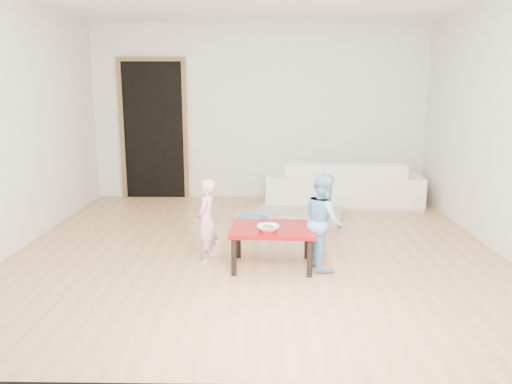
{
  "coord_description": "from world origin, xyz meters",
  "views": [
    {
      "loc": [
        0.09,
        -5.09,
        1.69
      ],
      "look_at": [
        0.0,
        -0.2,
        0.65
      ],
      "focal_mm": 35.0,
      "sensor_mm": 36.0,
      "label": 1
    }
  ],
  "objects_px": {
    "sofa": "(343,182)",
    "child_blue": "(324,221)",
    "red_table": "(272,247)",
    "basin": "(252,222)",
    "bowl": "(268,228)",
    "child_pink": "(206,221)"
  },
  "relations": [
    {
      "from": "sofa",
      "to": "red_table",
      "type": "bearing_deg",
      "value": 72.2
    },
    {
      "from": "sofa",
      "to": "child_blue",
      "type": "xyz_separation_m",
      "value": [
        -0.58,
        -2.62,
        0.13
      ]
    },
    {
      "from": "basin",
      "to": "bowl",
      "type": "bearing_deg",
      "value": -82.96
    },
    {
      "from": "basin",
      "to": "sofa",
      "type": "bearing_deg",
      "value": 44.23
    },
    {
      "from": "bowl",
      "to": "child_blue",
      "type": "xyz_separation_m",
      "value": [
        0.52,
        0.12,
        0.04
      ]
    },
    {
      "from": "sofa",
      "to": "basin",
      "type": "distance_m",
      "value": 1.81
    },
    {
      "from": "sofa",
      "to": "child_blue",
      "type": "distance_m",
      "value": 2.69
    },
    {
      "from": "child_pink",
      "to": "child_blue",
      "type": "relative_size",
      "value": 0.91
    },
    {
      "from": "sofa",
      "to": "bowl",
      "type": "xyz_separation_m",
      "value": [
        -1.1,
        -2.74,
        0.1
      ]
    },
    {
      "from": "basin",
      "to": "child_pink",
      "type": "bearing_deg",
      "value": -108.63
    },
    {
      "from": "child_blue",
      "to": "bowl",
      "type": "bearing_deg",
      "value": 90.42
    },
    {
      "from": "bowl",
      "to": "basin",
      "type": "xyz_separation_m",
      "value": [
        -0.18,
        1.49,
        -0.36
      ]
    },
    {
      "from": "bowl",
      "to": "basin",
      "type": "relative_size",
      "value": 0.53
    },
    {
      "from": "bowl",
      "to": "child_blue",
      "type": "relative_size",
      "value": 0.23
    },
    {
      "from": "child_pink",
      "to": "child_blue",
      "type": "distance_m",
      "value": 1.13
    },
    {
      "from": "child_pink",
      "to": "red_table",
      "type": "bearing_deg",
      "value": 87.4
    },
    {
      "from": "red_table",
      "to": "child_pink",
      "type": "bearing_deg",
      "value": 167.56
    },
    {
      "from": "sofa",
      "to": "child_pink",
      "type": "distance_m",
      "value": 3.01
    },
    {
      "from": "bowl",
      "to": "basin",
      "type": "bearing_deg",
      "value": 97.04
    },
    {
      "from": "sofa",
      "to": "red_table",
      "type": "relative_size",
      "value": 2.81
    },
    {
      "from": "child_pink",
      "to": "basin",
      "type": "height_order",
      "value": "child_pink"
    },
    {
      "from": "red_table",
      "to": "basin",
      "type": "bearing_deg",
      "value": 99.29
    }
  ]
}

